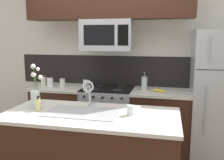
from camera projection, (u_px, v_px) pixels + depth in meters
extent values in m
cube|color=silver|center=(131.00, 61.00, 4.05)|extent=(5.20, 0.10, 2.60)
cube|color=black|center=(113.00, 70.00, 4.08)|extent=(3.20, 0.01, 0.48)
cube|color=#381E14|center=(62.00, 115.00, 4.06)|extent=(0.80, 0.62, 0.88)
cube|color=beige|center=(61.00, 88.00, 3.99)|extent=(0.83, 0.65, 0.03)
cube|color=#381E14|center=(160.00, 122.00, 3.72)|extent=(0.84, 0.62, 0.88)
cube|color=beige|center=(161.00, 92.00, 3.64)|extent=(0.87, 0.65, 0.03)
cube|color=#A8AAAF|center=(108.00, 117.00, 3.89)|extent=(0.76, 0.62, 0.91)
cube|color=black|center=(108.00, 88.00, 3.81)|extent=(0.76, 0.62, 0.01)
cylinder|color=black|center=(94.00, 89.00, 3.72)|extent=(0.15, 0.15, 0.01)
cylinder|color=black|center=(118.00, 90.00, 3.64)|extent=(0.15, 0.15, 0.01)
cylinder|color=black|center=(99.00, 86.00, 3.98)|extent=(0.15, 0.15, 0.01)
cylinder|color=black|center=(121.00, 87.00, 3.90)|extent=(0.15, 0.15, 0.01)
cylinder|color=black|center=(84.00, 96.00, 3.57)|extent=(0.03, 0.02, 0.03)
cylinder|color=black|center=(93.00, 97.00, 3.54)|extent=(0.03, 0.02, 0.03)
cylinder|color=black|center=(102.00, 98.00, 3.51)|extent=(0.03, 0.02, 0.03)
cylinder|color=black|center=(112.00, 98.00, 3.48)|extent=(0.03, 0.02, 0.03)
cylinder|color=black|center=(122.00, 99.00, 3.45)|extent=(0.03, 0.02, 0.03)
cube|color=#A8AAAF|center=(107.00, 35.00, 3.66)|extent=(0.74, 0.40, 0.44)
cube|color=black|center=(99.00, 35.00, 3.48)|extent=(0.45, 0.00, 0.28)
cube|color=black|center=(123.00, 35.00, 3.40)|extent=(0.15, 0.00, 0.28)
cube|color=#A8AAAF|center=(220.00, 95.00, 3.48)|extent=(0.78, 0.72, 1.79)
cylinder|color=#99999E|center=(209.00, 50.00, 3.06)|extent=(0.01, 0.01, 0.32)
cylinder|color=#99999E|center=(205.00, 111.00, 3.20)|extent=(0.01, 0.01, 0.68)
cylinder|color=silver|center=(44.00, 81.00, 4.05)|extent=(0.09, 0.09, 0.15)
cylinder|color=#4C331E|center=(43.00, 76.00, 4.04)|extent=(0.09, 0.09, 0.02)
cylinder|color=silver|center=(50.00, 82.00, 3.99)|extent=(0.10, 0.10, 0.15)
cylinder|color=black|center=(50.00, 77.00, 3.98)|extent=(0.10, 0.10, 0.02)
cylinder|color=silver|center=(63.00, 83.00, 3.94)|extent=(0.08, 0.08, 0.12)
cylinder|color=#B2B2B7|center=(62.00, 79.00, 3.92)|extent=(0.08, 0.08, 0.01)
cylinder|color=silver|center=(86.00, 84.00, 3.86)|extent=(0.10, 0.10, 0.14)
cylinder|color=black|center=(86.00, 79.00, 3.85)|extent=(0.10, 0.10, 0.02)
ellipsoid|color=yellow|center=(158.00, 91.00, 3.58)|extent=(0.17, 0.10, 0.05)
ellipsoid|color=yellow|center=(159.00, 90.00, 3.59)|extent=(0.18, 0.06, 0.06)
ellipsoid|color=yellow|center=(159.00, 91.00, 3.57)|extent=(0.18, 0.06, 0.07)
ellipsoid|color=yellow|center=(160.00, 90.00, 3.59)|extent=(0.17, 0.10, 0.07)
cylinder|color=brown|center=(159.00, 89.00, 3.58)|extent=(0.02, 0.02, 0.03)
cylinder|color=silver|center=(144.00, 84.00, 3.74)|extent=(0.09, 0.09, 0.18)
cylinder|color=#A3A3AA|center=(144.00, 77.00, 3.72)|extent=(0.08, 0.08, 0.02)
cylinder|color=#A3A3AA|center=(145.00, 75.00, 3.71)|extent=(0.01, 0.01, 0.05)
sphere|color=#A3A3AA|center=(145.00, 73.00, 3.71)|extent=(0.02, 0.02, 0.02)
cube|color=#381E14|center=(91.00, 156.00, 2.67)|extent=(1.79, 0.83, 0.88)
cube|color=beige|center=(90.00, 115.00, 2.59)|extent=(1.82, 0.86, 0.03)
cube|color=#ADAFB5|center=(82.00, 112.00, 2.60)|extent=(0.76, 0.44, 0.01)
cube|color=#ADAFB5|center=(67.00, 118.00, 2.66)|extent=(0.30, 0.33, 0.15)
cube|color=#ADAFB5|center=(98.00, 121.00, 2.58)|extent=(0.30, 0.33, 0.15)
cylinder|color=#B7BABF|center=(90.00, 105.00, 2.85)|extent=(0.04, 0.04, 0.02)
cylinder|color=#B7BABF|center=(90.00, 95.00, 2.83)|extent=(0.02, 0.02, 0.22)
torus|color=#B7BABF|center=(88.00, 86.00, 2.76)|extent=(0.13, 0.02, 0.13)
cylinder|color=#B7BABF|center=(86.00, 90.00, 2.71)|extent=(0.02, 0.02, 0.06)
cube|color=#B7BABF|center=(93.00, 103.00, 2.84)|extent=(0.07, 0.01, 0.01)
cylinder|color=#DBCC75|center=(38.00, 105.00, 2.66)|extent=(0.05, 0.05, 0.13)
cylinder|color=black|center=(38.00, 98.00, 2.65)|extent=(0.02, 0.02, 0.02)
cube|color=black|center=(39.00, 96.00, 2.64)|extent=(0.03, 0.01, 0.01)
cylinder|color=silver|center=(130.00, 110.00, 2.52)|extent=(0.07, 0.07, 0.10)
cylinder|color=silver|center=(35.00, 99.00, 2.77)|extent=(0.10, 0.10, 0.20)
cylinder|color=silver|center=(36.00, 105.00, 2.78)|extent=(0.09, 0.09, 0.06)
cylinder|color=#386B2D|center=(38.00, 90.00, 2.78)|extent=(0.04, 0.07, 0.27)
sphere|color=white|center=(40.00, 77.00, 2.78)|extent=(0.05, 0.05, 0.05)
cylinder|color=#386B2D|center=(34.00, 85.00, 2.77)|extent=(0.04, 0.05, 0.40)
sphere|color=white|center=(33.00, 66.00, 2.76)|extent=(0.06, 0.06, 0.06)
cylinder|color=#386B2D|center=(37.00, 86.00, 2.76)|extent=(0.03, 0.06, 0.37)
sphere|color=white|center=(38.00, 69.00, 2.75)|extent=(0.04, 0.04, 0.04)
cylinder|color=#386B2D|center=(35.00, 89.00, 2.76)|extent=(0.02, 0.02, 0.31)
sphere|color=white|center=(33.00, 75.00, 2.74)|extent=(0.06, 0.06, 0.06)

